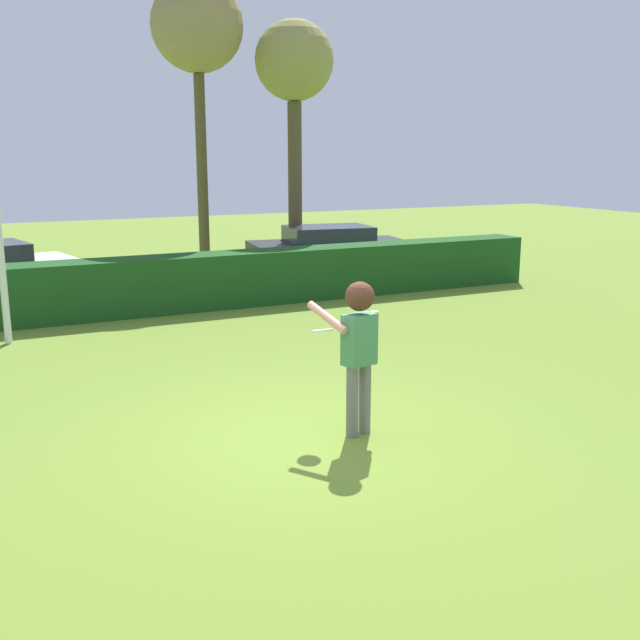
# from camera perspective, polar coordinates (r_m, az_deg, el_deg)

# --- Properties ---
(ground_plane) EXTENTS (60.00, 60.00, 0.00)m
(ground_plane) POSITION_cam_1_polar(r_m,az_deg,el_deg) (8.58, -0.89, -9.01)
(ground_plane) COLOR olive
(person) EXTENTS (0.70, 0.68, 1.78)m
(person) POSITION_cam_1_polar(r_m,az_deg,el_deg) (8.37, 2.98, -1.46)
(person) COLOR slate
(person) RESTS_ON ground
(frisbee) EXTENTS (0.26, 0.26, 0.08)m
(frisbee) POSITION_cam_1_polar(r_m,az_deg,el_deg) (8.57, 0.17, -0.81)
(frisbee) COLOR white
(hedge_row) EXTENTS (18.41, 0.90, 1.13)m
(hedge_row) POSITION_cam_1_polar(r_m,az_deg,el_deg) (15.39, -13.04, 2.59)
(hedge_row) COLOR #1B4A1A
(hedge_row) RESTS_ON ground
(parked_car_black) EXTENTS (4.40, 2.29, 1.25)m
(parked_car_black) POSITION_cam_1_polar(r_m,az_deg,el_deg) (20.16, 0.64, 5.60)
(parked_car_black) COLOR black
(parked_car_black) RESTS_ON ground
(bare_elm_tree) EXTENTS (2.36, 2.36, 7.52)m
(bare_elm_tree) POSITION_cam_1_polar(r_m,az_deg,el_deg) (20.55, -9.37, 21.06)
(bare_elm_tree) COLOR brown
(bare_elm_tree) RESTS_ON ground
(oak_tree) EXTENTS (2.10, 2.10, 6.60)m
(oak_tree) POSITION_cam_1_polar(r_m,az_deg,el_deg) (20.79, -1.99, 18.65)
(oak_tree) COLOR brown
(oak_tree) RESTS_ON ground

